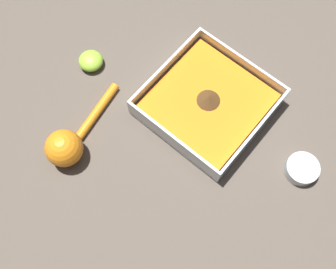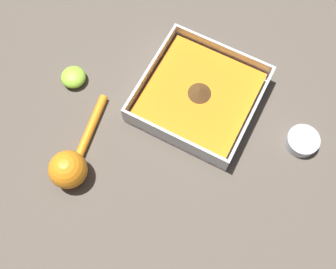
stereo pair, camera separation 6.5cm
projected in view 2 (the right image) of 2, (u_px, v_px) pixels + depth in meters
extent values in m
plane|color=brown|center=(205.00, 119.00, 0.87)|extent=(4.00, 4.00, 0.00)
cube|color=silver|center=(198.00, 99.00, 0.88)|extent=(0.25, 0.25, 0.01)
cube|color=silver|center=(223.00, 52.00, 0.89)|extent=(0.25, 0.01, 0.05)
cube|color=silver|center=(174.00, 139.00, 0.82)|extent=(0.25, 0.01, 0.05)
cube|color=silver|center=(250.00, 117.00, 0.83)|extent=(0.01, 0.24, 0.05)
cube|color=silver|center=(151.00, 71.00, 0.88)|extent=(0.01, 0.24, 0.05)
cube|color=orange|center=(199.00, 96.00, 0.87)|extent=(0.23, 0.23, 0.03)
cone|color=#4C3319|center=(200.00, 92.00, 0.85)|extent=(0.05, 0.05, 0.02)
cylinder|color=silver|center=(302.00, 141.00, 0.84)|extent=(0.07, 0.07, 0.03)
cylinder|color=#4C3319|center=(302.00, 141.00, 0.84)|extent=(0.06, 0.06, 0.01)
sphere|color=orange|center=(68.00, 169.00, 0.79)|extent=(0.08, 0.08, 0.08)
cylinder|color=orange|center=(92.00, 126.00, 0.85)|extent=(0.04, 0.15, 0.02)
ellipsoid|color=#93CC38|center=(73.00, 77.00, 0.89)|extent=(0.06, 0.06, 0.03)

